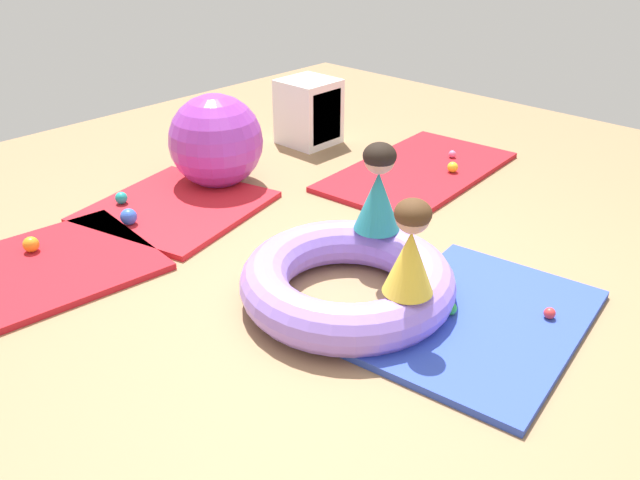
{
  "coord_description": "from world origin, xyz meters",
  "views": [
    {
      "loc": [
        -2.35,
        -1.88,
        1.96
      ],
      "look_at": [
        -0.09,
        0.25,
        0.31
      ],
      "focal_mm": 36.68,
      "sensor_mm": 36.0,
      "label": 1
    }
  ],
  "objects_px": {
    "inflatable_cushion": "(347,281)",
    "play_ball_pink": "(452,154)",
    "play_ball_orange": "(31,244)",
    "play_ball_red": "(550,313)",
    "play_ball_blue": "(129,217)",
    "play_ball_yellow": "(453,167)",
    "play_ball_teal": "(121,198)",
    "storage_cube": "(311,112)",
    "child_in_yellow": "(410,248)",
    "exercise_ball_large": "(216,141)",
    "child_in_teal": "(378,188)",
    "play_ball_green": "(450,308)"
  },
  "relations": [
    {
      "from": "play_ball_yellow",
      "to": "exercise_ball_large",
      "type": "distance_m",
      "value": 1.82
    },
    {
      "from": "child_in_yellow",
      "to": "play_ball_blue",
      "type": "bearing_deg",
      "value": 36.63
    },
    {
      "from": "play_ball_blue",
      "to": "child_in_teal",
      "type": "bearing_deg",
      "value": -64.11
    },
    {
      "from": "play_ball_pink",
      "to": "play_ball_blue",
      "type": "relative_size",
      "value": 0.55
    },
    {
      "from": "child_in_yellow",
      "to": "play_ball_pink",
      "type": "bearing_deg",
      "value": -34.12
    },
    {
      "from": "play_ball_yellow",
      "to": "play_ball_green",
      "type": "bearing_deg",
      "value": -147.23
    },
    {
      "from": "child_in_teal",
      "to": "play_ball_orange",
      "type": "xyz_separation_m",
      "value": [
        -1.33,
        1.59,
        -0.42
      ]
    },
    {
      "from": "play_ball_green",
      "to": "storage_cube",
      "type": "xyz_separation_m",
      "value": [
        1.47,
        2.42,
        0.21
      ]
    },
    {
      "from": "child_in_yellow",
      "to": "exercise_ball_large",
      "type": "bearing_deg",
      "value": 13.29
    },
    {
      "from": "child_in_yellow",
      "to": "exercise_ball_large",
      "type": "distance_m",
      "value": 2.26
    },
    {
      "from": "child_in_teal",
      "to": "play_ball_red",
      "type": "distance_m",
      "value": 1.12
    },
    {
      "from": "play_ball_yellow",
      "to": "play_ball_orange",
      "type": "bearing_deg",
      "value": 157.97
    },
    {
      "from": "play_ball_yellow",
      "to": "play_ball_pink",
      "type": "distance_m",
      "value": 0.32
    },
    {
      "from": "child_in_teal",
      "to": "storage_cube",
      "type": "distance_m",
      "value": 2.23
    },
    {
      "from": "child_in_yellow",
      "to": "play_ball_orange",
      "type": "xyz_separation_m",
      "value": [
        -0.91,
        2.12,
        -0.41
      ]
    },
    {
      "from": "play_ball_green",
      "to": "child_in_teal",
      "type": "bearing_deg",
      "value": 75.73
    },
    {
      "from": "child_in_teal",
      "to": "exercise_ball_large",
      "type": "xyz_separation_m",
      "value": [
        0.16,
        1.65,
        -0.16
      ]
    },
    {
      "from": "play_ball_yellow",
      "to": "play_ball_teal",
      "type": "height_order",
      "value": "play_ball_teal"
    },
    {
      "from": "play_ball_blue",
      "to": "exercise_ball_large",
      "type": "xyz_separation_m",
      "value": [
        0.88,
        0.16,
        0.25
      ]
    },
    {
      "from": "inflatable_cushion",
      "to": "play_ball_pink",
      "type": "height_order",
      "value": "inflatable_cushion"
    },
    {
      "from": "inflatable_cushion",
      "to": "play_ball_blue",
      "type": "xyz_separation_m",
      "value": [
        -0.33,
        1.61,
        -0.04
      ]
    },
    {
      "from": "inflatable_cushion",
      "to": "child_in_yellow",
      "type": "relative_size",
      "value": 2.38
    },
    {
      "from": "child_in_yellow",
      "to": "play_ball_teal",
      "type": "bearing_deg",
      "value": 32.03
    },
    {
      "from": "play_ball_red",
      "to": "play_ball_blue",
      "type": "xyz_separation_m",
      "value": [
        -0.88,
        2.5,
        0.02
      ]
    },
    {
      "from": "play_ball_orange",
      "to": "storage_cube",
      "type": "bearing_deg",
      "value": 4.32
    },
    {
      "from": "play_ball_green",
      "to": "storage_cube",
      "type": "bearing_deg",
      "value": 58.67
    },
    {
      "from": "play_ball_yellow",
      "to": "play_ball_pink",
      "type": "xyz_separation_m",
      "value": [
        0.27,
        0.18,
        -0.01
      ]
    },
    {
      "from": "child_in_teal",
      "to": "play_ball_blue",
      "type": "xyz_separation_m",
      "value": [
        -0.72,
        1.48,
        -0.42
      ]
    },
    {
      "from": "inflatable_cushion",
      "to": "exercise_ball_large",
      "type": "xyz_separation_m",
      "value": [
        0.55,
        1.77,
        0.22
      ]
    },
    {
      "from": "play_ball_green",
      "to": "storage_cube",
      "type": "height_order",
      "value": "storage_cube"
    },
    {
      "from": "play_ball_blue",
      "to": "storage_cube",
      "type": "relative_size",
      "value": 0.19
    },
    {
      "from": "inflatable_cushion",
      "to": "child_in_teal",
      "type": "bearing_deg",
      "value": 17.39
    },
    {
      "from": "play_ball_red",
      "to": "play_ball_green",
      "type": "xyz_separation_m",
      "value": [
        -0.32,
        0.39,
        0.0
      ]
    },
    {
      "from": "child_in_teal",
      "to": "play_ball_yellow",
      "type": "xyz_separation_m",
      "value": [
        1.5,
        0.45,
        -0.43
      ]
    },
    {
      "from": "play_ball_teal",
      "to": "play_ball_orange",
      "type": "relative_size",
      "value": 0.9
    },
    {
      "from": "child_in_teal",
      "to": "play_ball_green",
      "type": "distance_m",
      "value": 0.78
    },
    {
      "from": "play_ball_pink",
      "to": "exercise_ball_large",
      "type": "relative_size",
      "value": 0.09
    },
    {
      "from": "play_ball_yellow",
      "to": "inflatable_cushion",
      "type": "bearing_deg",
      "value": -163.3
    },
    {
      "from": "play_ball_red",
      "to": "exercise_ball_large",
      "type": "relative_size",
      "value": 0.09
    },
    {
      "from": "child_in_teal",
      "to": "play_ball_red",
      "type": "height_order",
      "value": "child_in_teal"
    },
    {
      "from": "inflatable_cushion",
      "to": "play_ball_orange",
      "type": "height_order",
      "value": "inflatable_cushion"
    },
    {
      "from": "play_ball_orange",
      "to": "storage_cube",
      "type": "height_order",
      "value": "storage_cube"
    },
    {
      "from": "exercise_ball_large",
      "to": "storage_cube",
      "type": "bearing_deg",
      "value": 7.14
    },
    {
      "from": "inflatable_cushion",
      "to": "child_in_yellow",
      "type": "bearing_deg",
      "value": -94.06
    },
    {
      "from": "child_in_teal",
      "to": "play_ball_pink",
      "type": "distance_m",
      "value": 1.93
    },
    {
      "from": "inflatable_cushion",
      "to": "play_ball_green",
      "type": "height_order",
      "value": "inflatable_cushion"
    },
    {
      "from": "child_in_yellow",
      "to": "play_ball_yellow",
      "type": "height_order",
      "value": "child_in_yellow"
    },
    {
      "from": "inflatable_cushion",
      "to": "play_ball_orange",
      "type": "distance_m",
      "value": 1.95
    },
    {
      "from": "play_ball_pink",
      "to": "play_ball_orange",
      "type": "relative_size",
      "value": 0.63
    },
    {
      "from": "play_ball_blue",
      "to": "exercise_ball_large",
      "type": "height_order",
      "value": "exercise_ball_large"
    }
  ]
}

